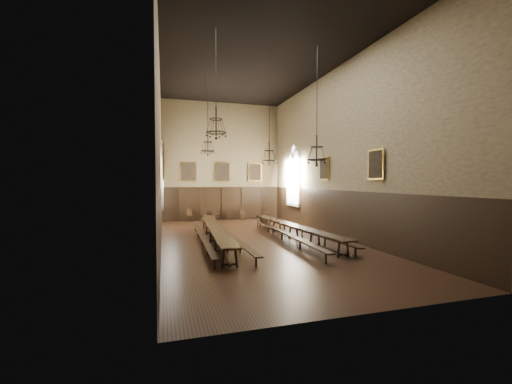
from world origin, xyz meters
name	(u,v)px	position (x,y,z in m)	size (l,w,h in m)	color
floor	(255,241)	(0.00, 0.00, -0.01)	(9.00, 18.00, 0.02)	black
ceiling	(255,58)	(0.00, 0.00, 9.01)	(9.00, 18.00, 0.02)	black
wall_back	(222,161)	(0.00, 9.01, 4.50)	(9.00, 0.02, 9.00)	#907B58
wall_front	(370,112)	(0.00, -9.01, 4.50)	(9.00, 0.02, 9.00)	#907B58
wall_left	(160,148)	(-4.51, 0.00, 4.50)	(0.02, 18.00, 9.00)	#907B58
wall_right	(336,153)	(4.51, 0.00, 4.50)	(0.02, 18.00, 9.00)	#907B58
wainscot_panelling	(255,216)	(0.00, 0.00, 1.25)	(9.00, 18.00, 2.50)	black
table_left	(215,235)	(-1.98, 0.05, 0.39)	(1.22, 10.06, 0.78)	black
table_right	(293,232)	(2.06, -0.05, 0.37)	(1.30, 9.39, 0.73)	black
bench_left_outer	(202,239)	(-2.63, -0.22, 0.26)	(0.47, 9.23, 0.42)	black
bench_left_inner	(229,237)	(-1.34, -0.13, 0.28)	(0.38, 9.70, 0.44)	black
bench_right_inner	(282,234)	(1.38, -0.15, 0.30)	(0.66, 10.40, 0.47)	black
bench_right_outer	(302,233)	(2.60, 0.06, 0.28)	(0.82, 9.61, 0.43)	black
chair_1	(190,218)	(-2.50, 8.49, 0.27)	(0.50, 0.50, 0.91)	black
chair_2	(204,217)	(-1.49, 8.53, 0.28)	(0.47, 0.47, 0.92)	black
chair_3	(216,217)	(-0.55, 8.50, 0.29)	(0.50, 0.50, 0.96)	black
chair_4	(229,217)	(0.44, 8.59, 0.26)	(0.48, 0.48, 0.87)	black
chair_5	(243,216)	(1.49, 8.50, 0.26)	(0.47, 0.47, 0.86)	black
chair_7	(266,215)	(3.43, 8.61, 0.29)	(0.49, 0.49, 0.95)	black
chandelier_back_left	(208,145)	(-1.94, 2.83, 5.01)	(0.78, 0.78, 4.45)	black
chandelier_back_right	(269,155)	(1.66, 2.66, 4.52)	(0.90, 0.90, 4.95)	black
chandelier_front_left	(216,125)	(-2.34, -2.52, 5.20)	(0.82, 0.82, 4.23)	black
chandelier_front_right	(317,152)	(2.27, -2.15, 4.27)	(0.89, 0.89, 5.21)	black
portrait_back_0	(188,171)	(-2.60, 8.88, 3.70)	(1.10, 0.12, 1.40)	#B98D2C
portrait_back_1	(223,172)	(0.00, 8.88, 3.70)	(1.10, 0.12, 1.40)	#B98D2C
portrait_back_2	(255,172)	(2.60, 8.88, 3.70)	(1.10, 0.12, 1.40)	#B98D2C
portrait_left_0	(163,166)	(-4.38, 1.00, 3.70)	(0.12, 1.00, 1.30)	#B98D2C
portrait_left_1	(163,161)	(-4.38, -3.50, 3.70)	(0.12, 1.00, 1.30)	#B98D2C
portrait_right_0	(324,168)	(4.38, 1.00, 3.70)	(0.12, 1.00, 1.30)	#B98D2C
portrait_right_1	(376,164)	(4.38, -3.50, 3.70)	(0.12, 1.00, 1.30)	#B98D2C
window_right	(293,175)	(4.43, 5.50, 3.40)	(0.20, 2.20, 4.60)	white
window_left	(162,174)	(-4.43, 5.50, 3.40)	(0.20, 2.20, 4.60)	white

